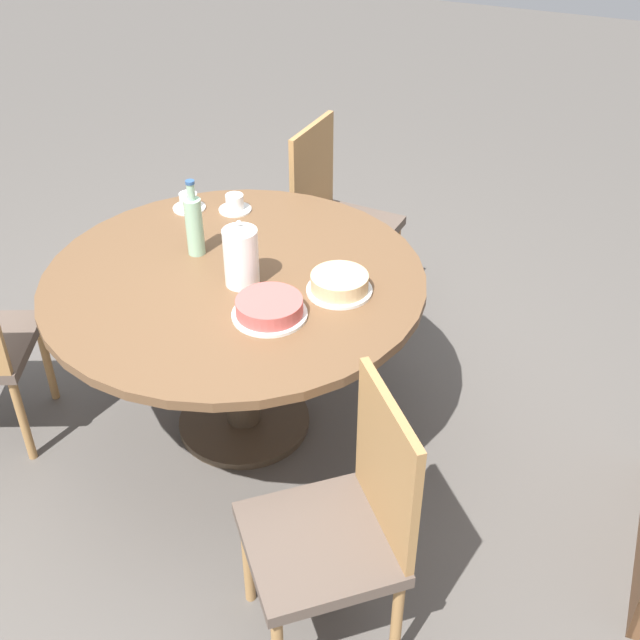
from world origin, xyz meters
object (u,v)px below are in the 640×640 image
Objects in this scene: chair_c at (337,216)px; cup_b at (189,203)px; coffee_pot at (241,255)px; cake_main at (269,308)px; cake_second at (339,284)px; chair_b at (341,525)px; water_bottle at (194,224)px; cup_a at (235,204)px.

chair_c is 0.80m from cup_b.
coffee_pot reaches higher than cake_main.
cup_b is (-0.34, -0.81, -0.00)m from cake_second.
chair_b reaches higher than cake_main.
coffee_pot is at bearing -173.31° from chair_c.
cake_main is (-0.54, -0.48, 0.28)m from chair_b.
coffee_pot is 0.98× the size of cake_main.
coffee_pot is at bearing -177.22° from chair_b.
water_bottle reaches higher than chair_b.
cake_main is at bearing -35.43° from cake_second.
water_bottle reaches higher than chair_c.
cup_b is at bearing -175.48° from chair_b.
chair_c is at bearing -157.98° from cake_second.
chair_b is 6.67× the size of cup_b.
cup_b is (-0.57, -0.64, -0.00)m from cake_main.
chair_b is 1.60m from cup_b.
cup_a is at bearing -175.81° from water_bottle.
cup_a is (-1.17, -0.94, 0.28)m from chair_b.
cup_b is at bearing 149.93° from chair_c.
chair_b is at bearing 43.48° from coffee_pot.
chair_b reaches higher than cake_second.
chair_b reaches higher than cup_b.
chair_b is 1.28m from water_bottle.
coffee_pot is at bearing 64.76° from water_bottle.
cup_a is (0.56, -0.24, 0.28)m from chair_c.
cup_a is at bearing -122.84° from cake_second.
water_bottle is 0.38m from cup_b.
chair_b is 1.02m from coffee_pot.
coffee_pot is 0.57m from cup_a.
cake_main is 0.28m from cake_second.
coffee_pot is at bearing -76.56° from cake_second.
cup_a and cup_b have the same top height.
chair_c is at bearing 167.18° from water_bottle.
cake_main is 0.78m from cup_a.
chair_b is 3.51× the size of cake_main.
coffee_pot is 0.84× the size of water_bottle.
cup_b is at bearing -145.21° from water_bottle.
cup_a is at bearing -149.61° from coffee_pot.
cake_main is (1.19, 0.23, 0.28)m from chair_c.
coffee_pot reaches higher than cup_a.
coffee_pot is at bearing 47.83° from cup_b.
cake_main is (0.27, 0.44, -0.09)m from water_bottle.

